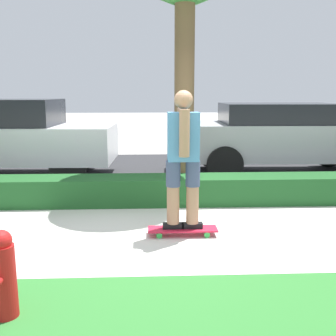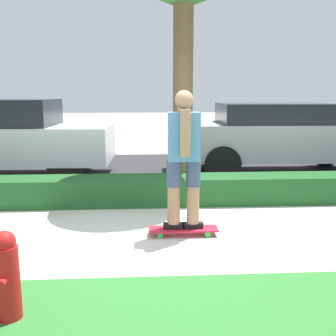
{
  "view_description": "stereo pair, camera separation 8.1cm",
  "coord_description": "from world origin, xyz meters",
  "px_view_note": "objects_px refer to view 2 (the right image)",
  "views": [
    {
      "loc": [
        -0.12,
        -4.56,
        1.78
      ],
      "look_at": [
        0.11,
        0.6,
        0.78
      ],
      "focal_mm": 42.0,
      "sensor_mm": 36.0,
      "label": 1
    },
    {
      "loc": [
        -0.2,
        -4.56,
        1.78
      ],
      "look_at": [
        0.11,
        0.6,
        0.78
      ],
      "focal_mm": 42.0,
      "sensor_mm": 36.0,
      "label": 2
    }
  ],
  "objects_px": {
    "skateboard": "(183,229)",
    "parked_car_front": "(6,137)",
    "fire_hydrant": "(7,276)",
    "skater_person": "(184,157)",
    "parked_car_middle": "(279,136)"
  },
  "relations": [
    {
      "from": "fire_hydrant",
      "to": "skater_person",
      "type": "bearing_deg",
      "value": 48.62
    },
    {
      "from": "skateboard",
      "to": "parked_car_front",
      "type": "height_order",
      "value": "parked_car_front"
    },
    {
      "from": "skateboard",
      "to": "fire_hydrant",
      "type": "distance_m",
      "value": 2.37
    },
    {
      "from": "parked_car_front",
      "to": "parked_car_middle",
      "type": "distance_m",
      "value": 5.8
    },
    {
      "from": "skater_person",
      "to": "parked_car_middle",
      "type": "height_order",
      "value": "skater_person"
    },
    {
      "from": "parked_car_middle",
      "to": "fire_hydrant",
      "type": "height_order",
      "value": "parked_car_middle"
    },
    {
      "from": "skateboard",
      "to": "fire_hydrant",
      "type": "xyz_separation_m",
      "value": [
        -1.56,
        -1.77,
        0.29
      ]
    },
    {
      "from": "skater_person",
      "to": "fire_hydrant",
      "type": "distance_m",
      "value": 2.44
    },
    {
      "from": "skateboard",
      "to": "parked_car_front",
      "type": "xyz_separation_m",
      "value": [
        -3.35,
        3.64,
        0.78
      ]
    },
    {
      "from": "parked_car_front",
      "to": "fire_hydrant",
      "type": "distance_m",
      "value": 5.72
    },
    {
      "from": "parked_car_front",
      "to": "fire_hydrant",
      "type": "relative_size",
      "value": 5.93
    },
    {
      "from": "skateboard",
      "to": "parked_car_front",
      "type": "bearing_deg",
      "value": 132.62
    },
    {
      "from": "skater_person",
      "to": "parked_car_front",
      "type": "relative_size",
      "value": 0.39
    },
    {
      "from": "skater_person",
      "to": "fire_hydrant",
      "type": "xyz_separation_m",
      "value": [
        -1.56,
        -1.77,
        -0.64
      ]
    },
    {
      "from": "skater_person",
      "to": "parked_car_front",
      "type": "distance_m",
      "value": 4.95
    }
  ]
}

